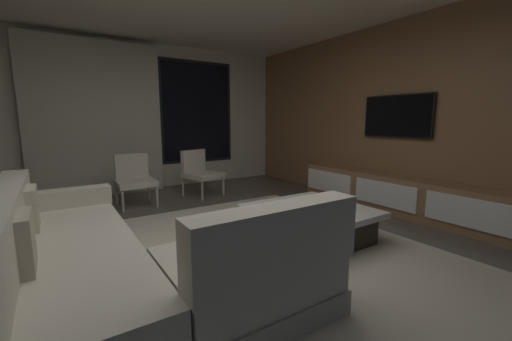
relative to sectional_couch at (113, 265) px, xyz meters
name	(u,v)px	position (x,y,z in m)	size (l,w,h in m)	color
floor	(223,262)	(0.94, 0.16, -0.29)	(9.20, 9.20, 0.00)	#564C44
back_wall_with_window	(126,117)	(0.88, 3.78, 1.05)	(6.60, 0.30, 2.70)	beige
media_wall	(418,116)	(4.00, 0.16, 1.06)	(0.12, 7.80, 2.70)	#8E6642
area_rug	(260,256)	(1.29, 0.06, -0.28)	(3.20, 3.80, 0.01)	beige
sectional_couch	(113,265)	(0.00, 0.00, 0.00)	(1.98, 2.50, 0.82)	#B1A997
coffee_table	(309,224)	(1.97, 0.12, -0.10)	(1.16, 1.16, 0.36)	#33271D
book_stack_on_coffee_table	(324,208)	(2.04, -0.03, 0.10)	(0.31, 0.18, 0.06)	#494F65
accent_chair_near_window	(199,170)	(1.82, 2.73, 0.14)	(0.68, 0.70, 0.78)	#B2ADA0
accent_chair_by_curtain	(134,177)	(0.73, 2.67, 0.14)	(0.55, 0.57, 0.78)	#B2ADA0
media_console	(397,195)	(3.71, 0.21, -0.04)	(0.46, 3.10, 0.52)	#8E6642
mounted_tv	(397,116)	(3.90, 0.41, 1.06)	(0.05, 1.05, 0.61)	black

